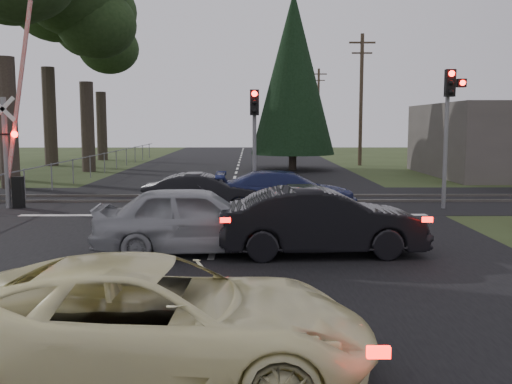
{
  "coord_description": "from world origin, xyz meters",
  "views": [
    {
      "loc": [
        0.86,
        -9.75,
        2.92
      ],
      "look_at": [
        0.99,
        3.66,
        1.3
      ],
      "focal_mm": 40.0,
      "sensor_mm": 36.0,
      "label": 1
    }
  ],
  "objects_px": {
    "crossing_signal": "(12,149)",
    "silver_car": "(196,220)",
    "traffic_signal_center": "(254,127)",
    "dark_car_far": "(204,194)",
    "traffic_signal_right": "(450,111)",
    "utility_pole_far": "(318,107)",
    "cream_coupe": "(153,321)",
    "blue_sedan": "(286,192)",
    "utility_pole_mid": "(361,97)",
    "dark_hatchback": "(321,221)"
  },
  "relations": [
    {
      "from": "crossing_signal",
      "to": "silver_car",
      "type": "relative_size",
      "value": 1.54
    },
    {
      "from": "traffic_signal_center",
      "to": "dark_car_far",
      "type": "bearing_deg",
      "value": -127.92
    },
    {
      "from": "traffic_signal_right",
      "to": "utility_pole_far",
      "type": "height_order",
      "value": "utility_pole_far"
    },
    {
      "from": "cream_coupe",
      "to": "utility_pole_far",
      "type": "bearing_deg",
      "value": -6.49
    },
    {
      "from": "blue_sedan",
      "to": "dark_car_far",
      "type": "distance_m",
      "value": 2.71
    },
    {
      "from": "crossing_signal",
      "to": "utility_pole_mid",
      "type": "height_order",
      "value": "utility_pole_mid"
    },
    {
      "from": "crossing_signal",
      "to": "traffic_signal_center",
      "type": "height_order",
      "value": "crossing_signal"
    },
    {
      "from": "traffic_signal_right",
      "to": "silver_car",
      "type": "height_order",
      "value": "traffic_signal_right"
    },
    {
      "from": "traffic_signal_center",
      "to": "dark_car_far",
      "type": "distance_m",
      "value": 3.43
    },
    {
      "from": "utility_pole_mid",
      "to": "dark_hatchback",
      "type": "bearing_deg",
      "value": -102.55
    },
    {
      "from": "dark_hatchback",
      "to": "silver_car",
      "type": "relative_size",
      "value": 1.01
    },
    {
      "from": "utility_pole_far",
      "to": "crossing_signal",
      "type": "bearing_deg",
      "value": -109.23
    },
    {
      "from": "utility_pole_far",
      "to": "blue_sedan",
      "type": "relative_size",
      "value": 1.93
    },
    {
      "from": "crossing_signal",
      "to": "traffic_signal_right",
      "type": "relative_size",
      "value": 1.48
    },
    {
      "from": "utility_pole_mid",
      "to": "dark_car_far",
      "type": "bearing_deg",
      "value": -113.1
    },
    {
      "from": "utility_pole_mid",
      "to": "cream_coupe",
      "type": "bearing_deg",
      "value": -104.61
    },
    {
      "from": "dark_hatchback",
      "to": "crossing_signal",
      "type": "bearing_deg",
      "value": 50.54
    },
    {
      "from": "dark_car_far",
      "to": "dark_hatchback",
      "type": "bearing_deg",
      "value": -153.32
    },
    {
      "from": "utility_pole_far",
      "to": "dark_car_far",
      "type": "relative_size",
      "value": 2.28
    },
    {
      "from": "silver_car",
      "to": "crossing_signal",
      "type": "bearing_deg",
      "value": 41.1
    },
    {
      "from": "cream_coupe",
      "to": "dark_car_far",
      "type": "bearing_deg",
      "value": 3.88
    },
    {
      "from": "traffic_signal_center",
      "to": "utility_pole_far",
      "type": "distance_m",
      "value": 44.99
    },
    {
      "from": "traffic_signal_right",
      "to": "silver_car",
      "type": "relative_size",
      "value": 1.04
    },
    {
      "from": "crossing_signal",
      "to": "blue_sedan",
      "type": "xyz_separation_m",
      "value": [
        9.32,
        -0.86,
        -1.38
      ]
    },
    {
      "from": "utility_pole_far",
      "to": "dark_hatchback",
      "type": "xyz_separation_m",
      "value": [
        -6.07,
        -52.26,
        -3.98
      ]
    },
    {
      "from": "cream_coupe",
      "to": "dark_hatchback",
      "type": "relative_size",
      "value": 1.1
    },
    {
      "from": "traffic_signal_right",
      "to": "cream_coupe",
      "type": "bearing_deg",
      "value": -120.93
    },
    {
      "from": "utility_pole_mid",
      "to": "utility_pole_far",
      "type": "distance_m",
      "value": 25.0
    },
    {
      "from": "traffic_signal_right",
      "to": "traffic_signal_center",
      "type": "relative_size",
      "value": 1.15
    },
    {
      "from": "dark_hatchback",
      "to": "dark_car_far",
      "type": "height_order",
      "value": "dark_hatchback"
    },
    {
      "from": "utility_pole_far",
      "to": "dark_car_far",
      "type": "bearing_deg",
      "value": -101.13
    },
    {
      "from": "dark_hatchback",
      "to": "blue_sedan",
      "type": "xyz_separation_m",
      "value": [
        -0.39,
        6.19,
        -0.07
      ]
    },
    {
      "from": "blue_sedan",
      "to": "dark_car_far",
      "type": "bearing_deg",
      "value": 96.95
    },
    {
      "from": "utility_pole_mid",
      "to": "blue_sedan",
      "type": "distance_m",
      "value": 22.41
    },
    {
      "from": "utility_pole_far",
      "to": "cream_coupe",
      "type": "xyz_separation_m",
      "value": [
        -8.74,
        -58.52,
        -4.03
      ]
    },
    {
      "from": "utility_pole_far",
      "to": "dark_car_far",
      "type": "distance_m",
      "value": 47.49
    },
    {
      "from": "crossing_signal",
      "to": "traffic_signal_right",
      "type": "distance_m",
      "value": 14.88
    },
    {
      "from": "silver_car",
      "to": "utility_pole_far",
      "type": "bearing_deg",
      "value": -13.52
    },
    {
      "from": "traffic_signal_right",
      "to": "blue_sedan",
      "type": "distance_m",
      "value": 6.12
    },
    {
      "from": "utility_pole_far",
      "to": "dark_hatchback",
      "type": "distance_m",
      "value": 52.76
    },
    {
      "from": "utility_pole_mid",
      "to": "silver_car",
      "type": "distance_m",
      "value": 28.81
    },
    {
      "from": "traffic_signal_right",
      "to": "utility_pole_mid",
      "type": "bearing_deg",
      "value": 87.34
    },
    {
      "from": "traffic_signal_right",
      "to": "dark_hatchback",
      "type": "relative_size",
      "value": 1.03
    },
    {
      "from": "crossing_signal",
      "to": "utility_pole_far",
      "type": "relative_size",
      "value": 0.77
    },
    {
      "from": "silver_car",
      "to": "dark_hatchback",
      "type": "bearing_deg",
      "value": -96.67
    },
    {
      "from": "traffic_signal_right",
      "to": "utility_pole_mid",
      "type": "height_order",
      "value": "utility_pole_mid"
    },
    {
      "from": "silver_car",
      "to": "blue_sedan",
      "type": "xyz_separation_m",
      "value": [
        2.42,
        6.05,
        -0.09
      ]
    },
    {
      "from": "crossing_signal",
      "to": "traffic_signal_right",
      "type": "xyz_separation_m",
      "value": [
        14.82,
        -0.31,
        1.26
      ]
    },
    {
      "from": "cream_coupe",
      "to": "silver_car",
      "type": "distance_m",
      "value": 6.4
    },
    {
      "from": "dark_car_far",
      "to": "traffic_signal_right",
      "type": "bearing_deg",
      "value": -84.81
    }
  ]
}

